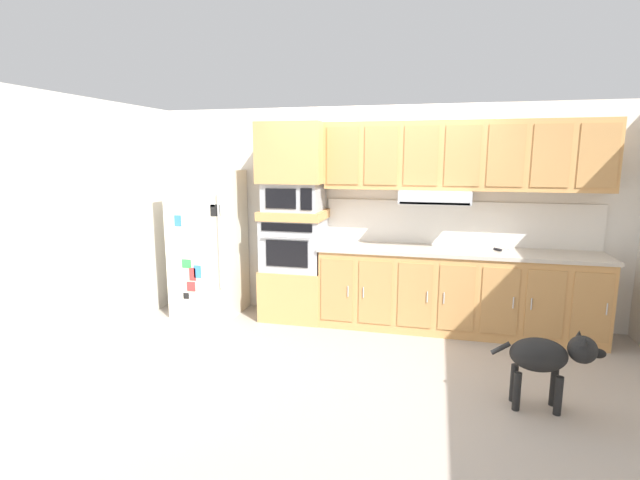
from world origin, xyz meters
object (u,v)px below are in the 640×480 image
Objects in this scene: refrigerator at (209,243)px; built_in_oven at (294,244)px; screwdriver at (498,249)px; dog at (548,357)px; microwave at (294,197)px.

refrigerator is 1.08m from built_in_oven.
dog is (0.20, -1.62, -0.51)m from screwdriver.
microwave is (0.00, -0.00, 0.56)m from built_in_oven.
dog is at bearing -82.87° from screwdriver.
microwave reaches higher than screwdriver.
built_in_oven is at bearing 3.59° from refrigerator.
refrigerator reaches higher than microwave.
dog is at bearing -22.86° from refrigerator.
refrigerator reaches higher than built_in_oven.
screwdriver is (2.29, 0.05, 0.03)m from built_in_oven.
screwdriver is at bearing 1.99° from refrigerator.
refrigerator reaches higher than screwdriver.
refrigerator is at bearing -176.41° from microwave.
refrigerator is 3.37m from screwdriver.
built_in_oven is 2.29m from screwdriver.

